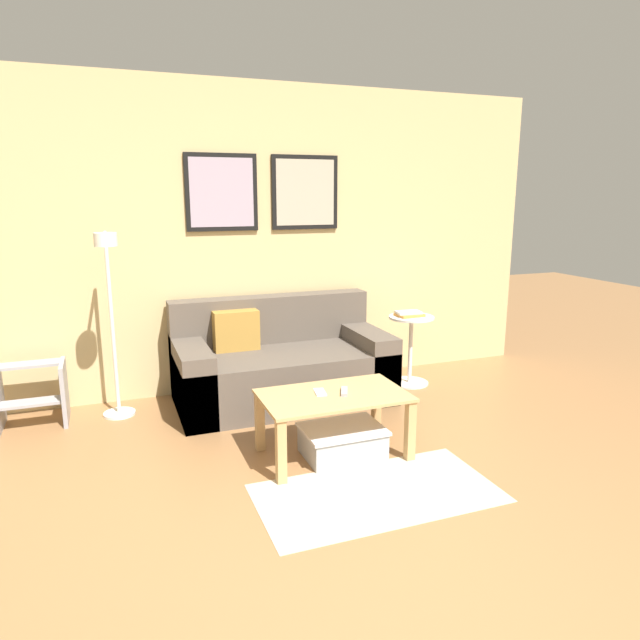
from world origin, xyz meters
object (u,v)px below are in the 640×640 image
(couch, at_px, (281,366))
(storage_bin, at_px, (342,441))
(side_table, at_px, (411,343))
(coffee_table, at_px, (334,405))
(book_stack, at_px, (409,314))
(remote_control, at_px, (344,391))
(floor_lamp, at_px, (111,308))
(cell_phone, at_px, (320,392))
(step_stool, at_px, (32,393))

(couch, xyz_separation_m, storage_bin, (0.07, -1.13, -0.19))
(side_table, bearing_deg, storage_bin, -135.30)
(coffee_table, bearing_deg, side_table, 42.56)
(book_stack, bearing_deg, couch, 179.65)
(coffee_table, xyz_separation_m, remote_control, (0.07, -0.00, 0.09))
(couch, relative_size, floor_lamp, 1.21)
(coffee_table, height_order, cell_phone, cell_phone)
(couch, bearing_deg, step_stool, 175.64)
(coffee_table, bearing_deg, floor_lamp, 140.08)
(floor_lamp, xyz_separation_m, step_stool, (-0.59, 0.16, -0.61))
(couch, distance_m, side_table, 1.19)
(couch, bearing_deg, side_table, -1.18)
(cell_phone, bearing_deg, side_table, 49.32)
(coffee_table, relative_size, book_stack, 3.98)
(floor_lamp, distance_m, step_stool, 0.87)
(storage_bin, relative_size, book_stack, 2.21)
(book_stack, bearing_deg, side_table, -47.62)
(couch, xyz_separation_m, floor_lamp, (-1.26, -0.02, 0.57))
(floor_lamp, distance_m, book_stack, 2.44)
(book_stack, bearing_deg, floor_lamp, -179.61)
(book_stack, xyz_separation_m, step_stool, (-3.02, 0.15, -0.39))
(side_table, distance_m, cell_phone, 1.60)
(side_table, distance_m, step_stool, 3.04)
(storage_bin, distance_m, side_table, 1.60)
(cell_phone, relative_size, step_stool, 0.30)
(side_table, bearing_deg, cell_phone, -140.62)
(floor_lamp, bearing_deg, storage_bin, -39.80)
(cell_phone, height_order, step_stool, step_stool)
(side_table, height_order, remote_control, side_table)
(floor_lamp, relative_size, step_stool, 3.00)
(step_stool, bearing_deg, side_table, -3.12)
(couch, distance_m, remote_control, 1.11)
(couch, distance_m, floor_lamp, 1.39)
(cell_phone, bearing_deg, step_stool, 156.59)
(couch, relative_size, storage_bin, 3.29)
(storage_bin, bearing_deg, step_stool, 146.44)
(storage_bin, xyz_separation_m, floor_lamp, (-1.33, 1.11, 0.76))
(side_table, bearing_deg, couch, 178.82)
(couch, height_order, storage_bin, couch)
(storage_bin, distance_m, remote_control, 0.33)
(storage_bin, distance_m, step_stool, 2.31)
(floor_lamp, xyz_separation_m, cell_phone, (1.21, -1.02, -0.44))
(coffee_table, relative_size, side_table, 1.51)
(floor_lamp, relative_size, remote_control, 9.36)
(coffee_table, distance_m, remote_control, 0.11)
(coffee_table, xyz_separation_m, side_table, (1.17, 1.07, 0.03))
(side_table, bearing_deg, coffee_table, -137.44)
(side_table, height_order, cell_phone, side_table)
(couch, relative_size, cell_phone, 12.11)
(floor_lamp, relative_size, side_table, 2.29)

